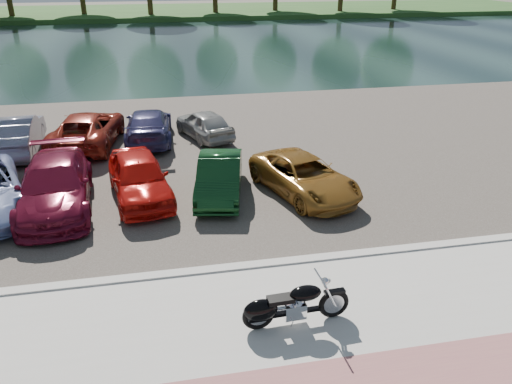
# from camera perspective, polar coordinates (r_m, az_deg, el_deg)

# --- Properties ---
(ground) EXTENTS (200.00, 200.00, 0.00)m
(ground) POSITION_cam_1_polar(r_m,az_deg,el_deg) (11.32, 5.93, -13.73)
(ground) COLOR #595447
(ground) RESTS_ON ground
(promenade) EXTENTS (60.00, 6.00, 0.10)m
(promenade) POSITION_cam_1_polar(r_m,az_deg,el_deg) (10.56, 7.56, -16.80)
(promenade) COLOR beige
(promenade) RESTS_ON ground
(kerb) EXTENTS (60.00, 0.30, 0.14)m
(kerb) POSITION_cam_1_polar(r_m,az_deg,el_deg) (12.84, 3.38, -8.07)
(kerb) COLOR beige
(kerb) RESTS_ON ground
(parking_lot) EXTENTS (60.00, 18.00, 0.04)m
(parking_lot) POSITION_cam_1_polar(r_m,az_deg,el_deg) (20.83, -2.73, 5.09)
(parking_lot) COLOR #3F3933
(parking_lot) RESTS_ON ground
(river) EXTENTS (120.00, 40.00, 0.00)m
(river) POSITION_cam_1_polar(r_m,az_deg,el_deg) (49.01, -8.06, 16.29)
(river) COLOR #172928
(river) RESTS_ON ground
(far_bank) EXTENTS (120.00, 24.00, 0.60)m
(far_bank) POSITION_cam_1_polar(r_m,az_deg,el_deg) (80.75, -9.67, 19.66)
(far_bank) COLOR #214C1B
(far_bank) RESTS_ON ground
(motorcycle) EXTENTS (2.33, 0.75, 1.05)m
(motorcycle) POSITION_cam_1_polar(r_m,az_deg,el_deg) (10.59, 3.52, -12.88)
(motorcycle) COLOR black
(motorcycle) RESTS_ON promenade
(car_3) EXTENTS (2.52, 5.32, 1.50)m
(car_3) POSITION_cam_1_polar(r_m,az_deg,el_deg) (16.51, -21.98, 0.69)
(car_3) COLOR maroon
(car_3) RESTS_ON parking_lot
(car_4) EXTENTS (2.40, 4.49, 1.45)m
(car_4) POSITION_cam_1_polar(r_m,az_deg,el_deg) (16.41, -13.22, 1.67)
(car_4) COLOR #BA120C
(car_4) RESTS_ON parking_lot
(car_5) EXTENTS (2.08, 4.11, 1.29)m
(car_5) POSITION_cam_1_polar(r_m,az_deg,el_deg) (16.26, -4.18, 1.76)
(car_5) COLOR #0F3717
(car_5) RESTS_ON parking_lot
(car_6) EXTENTS (3.30, 4.87, 1.24)m
(car_6) POSITION_cam_1_polar(r_m,az_deg,el_deg) (16.40, 5.52, 1.81)
(car_6) COLOR #996423
(car_6) RESTS_ON parking_lot
(car_9) EXTENTS (1.89, 4.70, 1.52)m
(car_9) POSITION_cam_1_polar(r_m,az_deg,el_deg) (22.13, -25.71, 5.95)
(car_9) COLOR slate
(car_9) RESTS_ON parking_lot
(car_10) EXTENTS (3.00, 5.35, 1.41)m
(car_10) POSITION_cam_1_polar(r_m,az_deg,el_deg) (21.97, -18.71, 6.84)
(car_10) COLOR maroon
(car_10) RESTS_ON parking_lot
(car_11) EXTENTS (2.05, 4.72, 1.35)m
(car_11) POSITION_cam_1_polar(r_m,az_deg,el_deg) (21.89, -12.16, 7.46)
(car_11) COLOR navy
(car_11) RESTS_ON parking_lot
(car_12) EXTENTS (2.60, 3.91, 1.24)m
(car_12) POSITION_cam_1_polar(r_m,az_deg,el_deg) (21.91, -5.94, 7.74)
(car_12) COLOR #9D9C98
(car_12) RESTS_ON parking_lot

